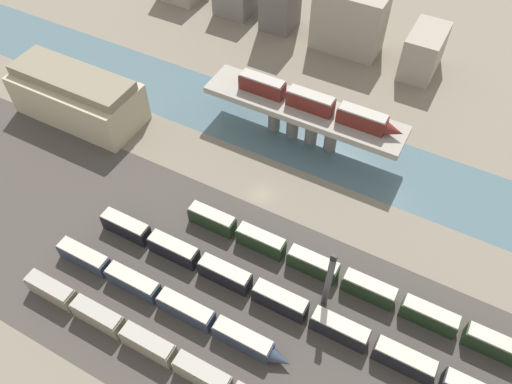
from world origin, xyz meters
name	(u,v)px	position (x,y,z in m)	size (l,w,h in m)	color
ground_plane	(262,195)	(0.00, 0.00, 0.00)	(400.00, 400.00, 0.00)	#756B5B
railbed_yard	(199,288)	(0.00, -24.00, 0.00)	(280.00, 42.00, 0.01)	#423D38
river_water	(301,138)	(0.00, 18.90, 0.00)	(320.00, 18.28, 0.01)	#47606B
bridge	(303,113)	(0.00, 18.90, 7.17)	(44.08, 9.48, 9.15)	gray
train_on_bridge	(316,103)	(2.59, 18.90, 10.98)	(36.23, 3.00, 3.75)	#5B1E19
train_yard_near	(180,362)	(5.15, -37.10, 1.95)	(63.33, 2.77, 3.96)	gray
train_yard_mid	(165,299)	(-3.27, -29.17, 1.72)	(46.55, 2.81, 3.51)	#2D384C
train_yard_far	(315,317)	(20.67, -20.34, 1.92)	(88.73, 2.84, 3.89)	black
train_yard_outer	(346,279)	(22.44, -11.21, 1.93)	(65.14, 2.71, 3.93)	#23381E
warehouse_building	(78,96)	(-48.16, 1.90, 5.54)	(29.35, 13.32, 11.65)	tan
signal_tower	(329,281)	(20.57, -16.01, 7.23)	(1.06, 1.06, 14.89)	#4C4C51
city_block_right	(349,21)	(-4.15, 55.67, 8.05)	(17.88, 9.07, 16.11)	gray
city_block_far_right	(424,52)	(16.09, 55.35, 5.60)	(8.16, 13.70, 11.20)	gray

